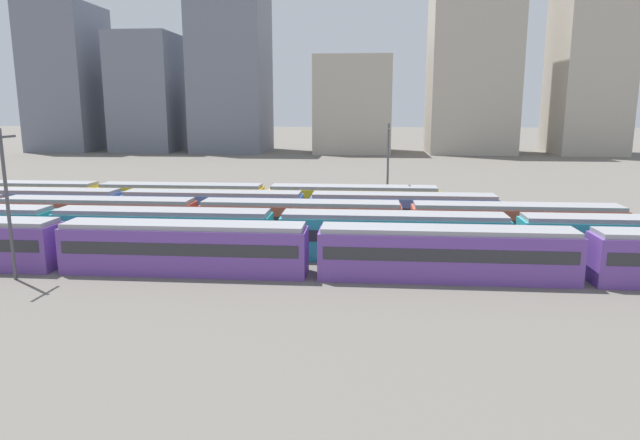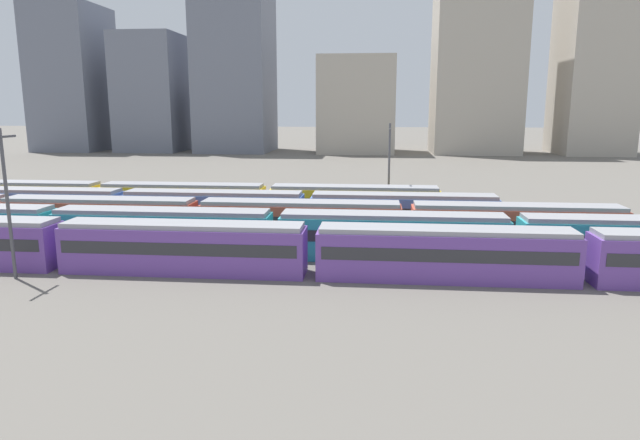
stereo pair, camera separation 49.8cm
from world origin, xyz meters
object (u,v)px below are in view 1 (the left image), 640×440
Objects in this scene: train_track_0 at (446,253)px; train_track_2 at (198,219)px; train_track_3 at (213,209)px; catenary_pole_2 at (7,198)px; train_track_1 at (514,238)px; catenary_pole_1 at (388,165)px; train_track_4 at (182,200)px.

train_track_0 and train_track_2 have the same top height.
train_track_3 is 20.94m from catenary_pole_2.
train_track_3 is (-27.00, 10.40, -0.00)m from train_track_1.
train_track_1 is at bearing -10.91° from train_track_2.
train_track_1 is at bearing -21.07° from train_track_3.
train_track_2 is 16.59m from catenary_pole_2.
catenary_pole_2 is (-9.34, -13.13, 3.96)m from train_track_2.
train_track_0 is 7.88m from train_track_1.
train_track_3 is 19.90m from catenary_pole_1.
train_track_0 is 23.48m from train_track_2.
catenary_pole_2 is at bearing -116.92° from train_track_3.
train_track_3 is 1.00× the size of train_track_4.
train_track_4 is at bearing 133.69° from train_track_3.
train_track_2 is 7.04× the size of catenary_pole_2.
catenary_pole_2 is at bearing -167.68° from train_track_1.
train_track_0 is at bearing -26.29° from train_track_2.
train_track_4 is at bearing 141.39° from train_track_0.
train_track_1 is 1.51× the size of train_track_2.
train_track_2 is 1.34× the size of train_track_4.
train_track_1 is 28.93m from train_track_3.
catenary_pole_1 reaches higher than train_track_4.
train_track_2 is at bearing 169.09° from train_track_1.
train_track_1 is 2.02× the size of train_track_4.
train_track_1 is 10.60× the size of catenary_pole_2.
train_track_0 is at bearing 5.14° from catenary_pole_2.
catenary_pole_2 is at bearing -174.86° from train_track_0.
train_track_2 is 5.20m from train_track_3.
train_track_3 is (-0.03, 5.20, -0.00)m from train_track_2.
train_track_1 is at bearing -26.01° from train_track_4.
train_track_4 is (-4.99, 10.40, -0.00)m from train_track_2.
catenary_pole_1 reaches higher than train_track_0.
train_track_1 is at bearing 41.29° from train_track_0.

